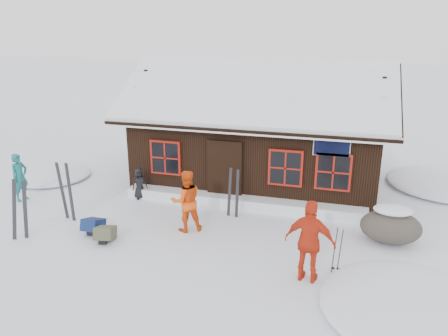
# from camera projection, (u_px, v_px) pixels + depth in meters

# --- Properties ---
(ground) EXTENTS (120.00, 120.00, 0.00)m
(ground) POSITION_uv_depth(u_px,v_px,m) (169.00, 232.00, 12.05)
(ground) COLOR white
(ground) RESTS_ON ground
(mountain_hut) EXTENTS (8.90, 6.09, 4.42)m
(mountain_hut) POSITION_uv_depth(u_px,v_px,m) (260.00, 138.00, 15.72)
(mountain_hut) COLOR black
(mountain_hut) RESTS_ON ground
(snow_drift) EXTENTS (7.60, 0.60, 0.35)m
(snow_drift) POSITION_uv_depth(u_px,v_px,m) (242.00, 202.00, 13.66)
(snow_drift) COLOR white
(snow_drift) RESTS_ON ground
(snow_mounds) EXTENTS (20.60, 13.20, 0.48)m
(snow_mounds) POSITION_uv_depth(u_px,v_px,m) (243.00, 212.00, 13.32)
(snow_mounds) COLOR white
(snow_mounds) RESTS_ON ground
(skier_teal) EXTENTS (0.47, 0.63, 1.57)m
(skier_teal) POSITION_uv_depth(u_px,v_px,m) (20.00, 177.00, 14.01)
(skier_teal) COLOR #17696D
(skier_teal) RESTS_ON ground
(skier_orange_left) EXTENTS (1.07, 1.00, 1.74)m
(skier_orange_left) POSITION_uv_depth(u_px,v_px,m) (186.00, 201.00, 11.90)
(skier_orange_left) COLOR #EA4C10
(skier_orange_left) RESTS_ON ground
(skier_orange_right) EXTENTS (1.17, 0.62, 1.91)m
(skier_orange_right) POSITION_uv_depth(u_px,v_px,m) (310.00, 242.00, 9.47)
(skier_orange_right) COLOR red
(skier_orange_right) RESTS_ON ground
(skier_crouched) EXTENTS (0.59, 0.58, 1.03)m
(skier_crouched) POSITION_uv_depth(u_px,v_px,m) (140.00, 184.00, 14.24)
(skier_crouched) COLOR black
(skier_crouched) RESTS_ON ground
(boulder) EXTENTS (1.55, 1.17, 0.90)m
(boulder) POSITION_uv_depth(u_px,v_px,m) (391.00, 226.00, 11.36)
(boulder) COLOR #504940
(boulder) RESTS_ON ground
(ski_pair_left) EXTENTS (0.56, 0.22, 1.73)m
(ski_pair_left) POSITION_uv_depth(u_px,v_px,m) (20.00, 211.00, 11.42)
(ski_pair_left) COLOR black
(ski_pair_left) RESTS_ON ground
(ski_pair_mid) EXTENTS (0.51, 0.14, 1.78)m
(ski_pair_mid) POSITION_uv_depth(u_px,v_px,m) (66.00, 192.00, 12.61)
(ski_pair_mid) COLOR black
(ski_pair_mid) RESTS_ON ground
(ski_pair_right) EXTENTS (0.41, 0.14, 1.56)m
(ski_pair_right) POSITION_uv_depth(u_px,v_px,m) (233.00, 194.00, 12.80)
(ski_pair_right) COLOR black
(ski_pair_right) RESTS_ON ground
(ski_poles) EXTENTS (0.20, 0.10, 1.15)m
(ski_poles) POSITION_uv_depth(u_px,v_px,m) (337.00, 251.00, 9.94)
(ski_poles) COLOR black
(ski_poles) RESTS_ON ground
(backpack_blue) EXTENTS (0.47, 0.61, 0.33)m
(backpack_blue) POSITION_uv_depth(u_px,v_px,m) (94.00, 227.00, 11.95)
(backpack_blue) COLOR navy
(backpack_blue) RESTS_ON ground
(backpack_olive) EXTENTS (0.58, 0.69, 0.33)m
(backpack_olive) POSITION_uv_depth(u_px,v_px,m) (106.00, 236.00, 11.48)
(backpack_olive) COLOR #4A4A35
(backpack_olive) RESTS_ON ground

